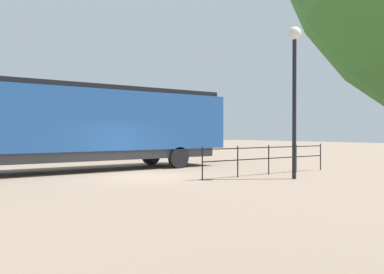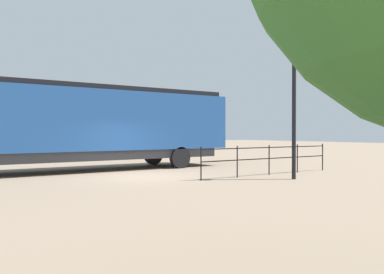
% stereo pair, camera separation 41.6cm
% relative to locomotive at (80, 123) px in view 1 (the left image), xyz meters
% --- Properties ---
extents(ground_plane, '(120.00, 120.00, 0.00)m').
position_rel_locomotive_xyz_m(ground_plane, '(3.83, 1.31, -2.29)').
color(ground_plane, '#84705B').
extents(locomotive, '(3.14, 16.12, 4.07)m').
position_rel_locomotive_xyz_m(locomotive, '(0.00, 0.00, 0.00)').
color(locomotive, navy).
rests_on(locomotive, ground_plane).
extents(lamp_post, '(0.53, 0.53, 6.03)m').
position_rel_locomotive_xyz_m(lamp_post, '(8.01, 5.80, 2.00)').
color(lamp_post, black).
rests_on(lamp_post, ground_plane).
extents(platform_fence, '(0.05, 7.35, 1.30)m').
position_rel_locomotive_xyz_m(platform_fence, '(6.31, 6.16, -1.46)').
color(platform_fence, black).
rests_on(platform_fence, ground_plane).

